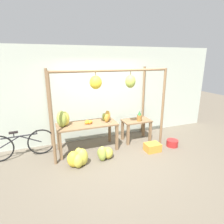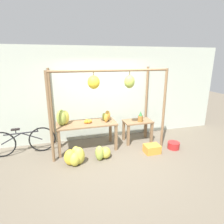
% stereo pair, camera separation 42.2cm
% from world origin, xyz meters
% --- Properties ---
extents(ground_plane, '(20.00, 20.00, 0.00)m').
position_xyz_m(ground_plane, '(0.00, 0.00, 0.00)').
color(ground_plane, '#665B4C').
extents(shop_wall_back, '(8.00, 0.08, 2.80)m').
position_xyz_m(shop_wall_back, '(0.00, 1.63, 1.40)').
color(shop_wall_back, '#B7C1B2').
rests_on(shop_wall_back, ground_plane).
extents(stall_awning, '(3.04, 1.25, 2.21)m').
position_xyz_m(stall_awning, '(-0.01, 0.70, 1.58)').
color(stall_awning, brown).
rests_on(stall_awning, ground_plane).
extents(display_table_main, '(1.60, 0.68, 0.77)m').
position_xyz_m(display_table_main, '(-0.58, 0.90, 0.65)').
color(display_table_main, brown).
rests_on(display_table_main, ground_plane).
extents(display_table_side, '(0.84, 0.50, 0.66)m').
position_xyz_m(display_table_side, '(0.96, 0.99, 0.50)').
color(display_table_side, brown).
rests_on(display_table_side, ground_plane).
extents(banana_pile_on_table, '(0.41, 0.46, 0.43)m').
position_xyz_m(banana_pile_on_table, '(-1.20, 0.94, 0.96)').
color(banana_pile_on_table, gold).
rests_on(banana_pile_on_table, display_table_main).
extents(orange_pile, '(0.22, 0.21, 0.09)m').
position_xyz_m(orange_pile, '(-0.55, 0.89, 0.81)').
color(orange_pile, orange).
rests_on(orange_pile, display_table_main).
extents(pineapple_cluster, '(0.15, 0.16, 0.32)m').
position_xyz_m(pineapple_cluster, '(1.01, 0.91, 0.79)').
color(pineapple_cluster, olive).
rests_on(pineapple_cluster, display_table_side).
extents(banana_pile_ground_left, '(0.50, 0.44, 0.43)m').
position_xyz_m(banana_pile_ground_left, '(-0.99, 0.18, 0.20)').
color(banana_pile_ground_left, gold).
rests_on(banana_pile_ground_left, ground_plane).
extents(banana_pile_ground_right, '(0.48, 0.42, 0.39)m').
position_xyz_m(banana_pile_ground_right, '(-0.31, 0.27, 0.16)').
color(banana_pile_ground_right, gold).
rests_on(banana_pile_ground_right, ground_plane).
extents(fruit_crate_white, '(0.41, 0.31, 0.22)m').
position_xyz_m(fruit_crate_white, '(1.05, 0.20, 0.11)').
color(fruit_crate_white, orange).
rests_on(fruit_crate_white, ground_plane).
extents(blue_bucket, '(0.33, 0.33, 0.19)m').
position_xyz_m(blue_bucket, '(1.76, 0.25, 0.09)').
color(blue_bucket, '#AD2323').
rests_on(blue_bucket, ground_plane).
extents(parked_bicycle, '(1.67, 0.14, 0.73)m').
position_xyz_m(parked_bicycle, '(-2.26, 1.07, 0.36)').
color(parked_bicycle, black).
rests_on(parked_bicycle, ground_plane).
extents(papaya_pile, '(0.25, 0.34, 0.30)m').
position_xyz_m(papaya_pile, '(-0.02, 0.92, 0.90)').
color(papaya_pile, '#B2993D').
rests_on(papaya_pile, display_table_main).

